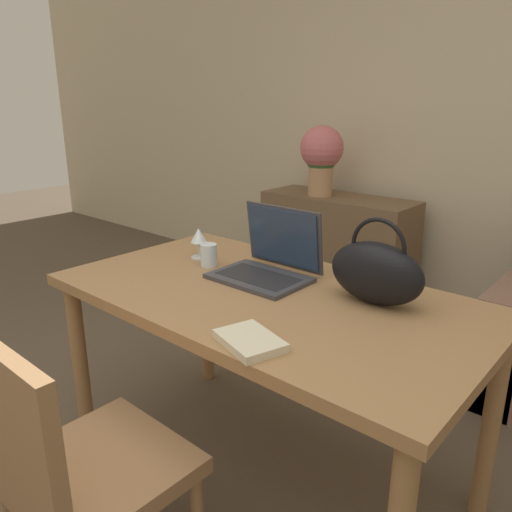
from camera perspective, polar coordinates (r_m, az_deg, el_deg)
The scene contains 10 objects.
wall_back at distance 3.38m, azimuth 25.64°, elevation 15.13°, with size 10.00×0.06×2.70m.
dining_table at distance 1.75m, azimuth 1.21°, elevation -6.77°, with size 1.49×0.82×0.76m.
chair at distance 1.49m, azimuth -20.30°, elevation -21.43°, with size 0.44×0.44×0.87m.
sideboard at distance 3.55m, azimuth 9.14°, elevation 0.70°, with size 1.06×0.40×0.76m.
laptop at distance 1.86m, azimuth 1.68°, elevation -0.27°, with size 0.35×0.28×0.25m.
drinking_glass at distance 1.98m, azimuth -5.44°, elevation 0.10°, with size 0.07×0.07×0.09m.
wine_glass at distance 2.07m, azimuth -6.56°, elevation 2.11°, with size 0.07×0.07×0.13m.
handbag at distance 1.64m, azimuth 13.57°, elevation -1.76°, with size 0.32×0.14×0.28m.
flower_vase at distance 3.43m, azimuth 7.50°, elevation 11.42°, with size 0.29×0.29×0.47m.
book at distance 1.36m, azimuth -0.72°, elevation -9.67°, with size 0.22×0.18×0.02m.
Camera 1 is at (0.95, -0.55, 1.39)m, focal length 35.00 mm.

